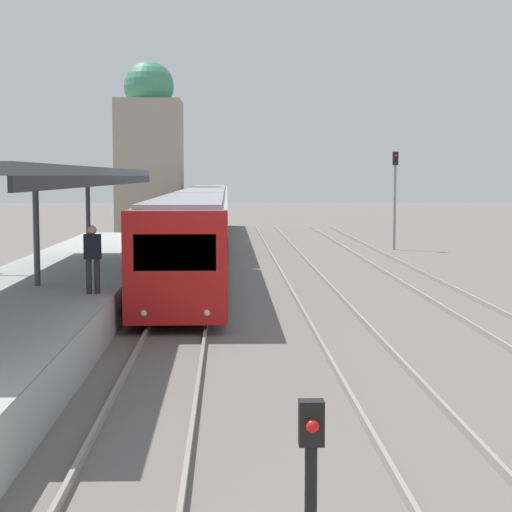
{
  "coord_description": "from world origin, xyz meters",
  "views": [
    {
      "loc": [
        1.26,
        -3.34,
        3.87
      ],
      "look_at": [
        2.05,
        20.08,
        1.67
      ],
      "focal_mm": 60.0,
      "sensor_mm": 36.0,
      "label": 1
    }
  ],
  "objects": [
    {
      "name": "distant_domed_building",
      "position": [
        -3.89,
        54.0,
        5.39
      ],
      "size": [
        4.3,
        4.3,
        11.4
      ],
      "color": "gray",
      "rests_on": "ground_plane"
    },
    {
      "name": "train_near",
      "position": [
        0.0,
        40.32,
        1.75
      ],
      "size": [
        2.56,
        46.42,
        3.15
      ],
      "color": "red",
      "rests_on": "ground_plane"
    },
    {
      "name": "signal_mast_far",
      "position": [
        10.01,
        41.04,
        3.21
      ],
      "size": [
        0.28,
        0.29,
        5.12
      ],
      "color": "gray",
      "rests_on": "ground_plane"
    },
    {
      "name": "platform_canopy",
      "position": [
        -3.64,
        18.93,
        3.95
      ],
      "size": [
        4.0,
        20.7,
        3.06
      ],
      "color": "#4C515B",
      "rests_on": "station_platform"
    },
    {
      "name": "signal_post_near",
      "position": [
        1.92,
        3.19,
        1.3
      ],
      "size": [
        0.2,
        0.21,
        2.12
      ],
      "color": "black",
      "rests_on": "ground_plane"
    },
    {
      "name": "person_on_platform",
      "position": [
        -2.01,
        17.38,
        1.96
      ],
      "size": [
        0.4,
        0.22,
        1.66
      ],
      "color": "#2D2D33",
      "rests_on": "station_platform"
    }
  ]
}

